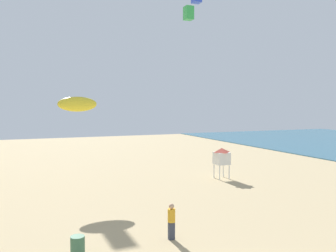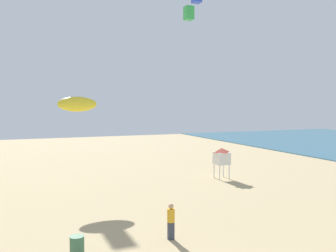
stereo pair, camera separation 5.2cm
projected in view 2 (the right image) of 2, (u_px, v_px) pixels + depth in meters
name	position (u px, v px, depth m)	size (l,w,h in m)	color
kite_flyer	(171.00, 219.00, 15.47)	(0.34, 0.34, 1.64)	#383D4C
lifeguard_stand	(222.00, 157.00, 28.41)	(1.10, 1.10, 2.55)	white
beach_trash_bin	(77.00, 247.00, 13.56)	(0.56, 0.56, 0.90)	#3D6B4C
kite_yellow_parafoil	(77.00, 104.00, 24.84)	(2.78, 0.77, 1.08)	yellow
kite_green_box	(189.00, 13.00, 38.54)	(0.94, 0.94, 1.48)	green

